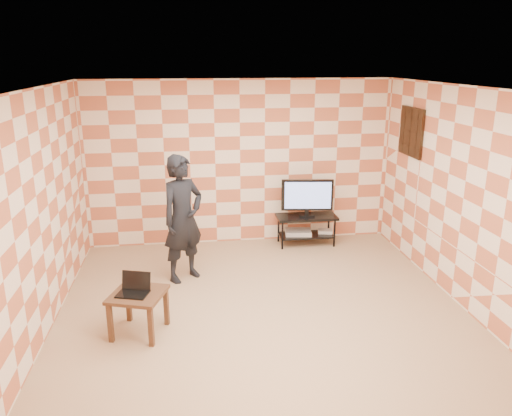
# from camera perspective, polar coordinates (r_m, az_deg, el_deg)

# --- Properties ---
(floor) EXTENTS (5.00, 5.00, 0.00)m
(floor) POSITION_cam_1_polar(r_m,az_deg,el_deg) (6.33, 0.76, -11.59)
(floor) COLOR tan
(floor) RESTS_ON ground
(wall_back) EXTENTS (5.00, 0.02, 2.70)m
(wall_back) POSITION_cam_1_polar(r_m,az_deg,el_deg) (8.22, -1.82, 5.15)
(wall_back) COLOR beige
(wall_back) RESTS_ON ground
(wall_front) EXTENTS (5.00, 0.02, 2.70)m
(wall_front) POSITION_cam_1_polar(r_m,az_deg,el_deg) (3.54, 7.03, -11.43)
(wall_front) COLOR beige
(wall_front) RESTS_ON ground
(wall_left) EXTENTS (0.02, 5.00, 2.70)m
(wall_left) POSITION_cam_1_polar(r_m,az_deg,el_deg) (5.99, -23.58, -0.77)
(wall_left) COLOR beige
(wall_left) RESTS_ON ground
(wall_right) EXTENTS (0.02, 5.00, 2.70)m
(wall_right) POSITION_cam_1_polar(r_m,az_deg,el_deg) (6.65, 22.62, 1.02)
(wall_right) COLOR beige
(wall_right) RESTS_ON ground
(ceiling) EXTENTS (5.00, 5.00, 0.02)m
(ceiling) POSITION_cam_1_polar(r_m,az_deg,el_deg) (5.58, 0.87, 13.59)
(ceiling) COLOR white
(ceiling) RESTS_ON wall_back
(wall_art) EXTENTS (0.04, 0.72, 0.72)m
(wall_art) POSITION_cam_1_polar(r_m,az_deg,el_deg) (7.87, 17.32, 8.31)
(wall_art) COLOR black
(wall_art) RESTS_ON wall_right
(tv_stand) EXTENTS (0.99, 0.45, 0.50)m
(tv_stand) POSITION_cam_1_polar(r_m,az_deg,el_deg) (8.34, 5.77, -1.76)
(tv_stand) COLOR black
(tv_stand) RESTS_ON floor
(tv) EXTENTS (0.85, 0.19, 0.61)m
(tv) POSITION_cam_1_polar(r_m,az_deg,el_deg) (8.20, 5.88, 1.38)
(tv) COLOR black
(tv) RESTS_ON tv_stand
(dvd_player) EXTENTS (0.46, 0.36, 0.07)m
(dvd_player) POSITION_cam_1_polar(r_m,az_deg,el_deg) (8.38, 4.82, -2.77)
(dvd_player) COLOR #B4B4B7
(dvd_player) RESTS_ON tv_stand
(game_console) EXTENTS (0.27, 0.22, 0.05)m
(game_console) POSITION_cam_1_polar(r_m,az_deg,el_deg) (8.50, 7.89, -2.66)
(game_console) COLOR silver
(game_console) RESTS_ON tv_stand
(side_table) EXTENTS (0.71, 0.71, 0.50)m
(side_table) POSITION_cam_1_polar(r_m,az_deg,el_deg) (5.83, -13.33, -10.20)
(side_table) COLOR #372418
(side_table) RESTS_ON floor
(laptop) EXTENTS (0.40, 0.35, 0.22)m
(laptop) POSITION_cam_1_polar(r_m,az_deg,el_deg) (5.78, -13.75, -8.95)
(laptop) COLOR black
(laptop) RESTS_ON side_table
(person) EXTENTS (0.77, 0.73, 1.78)m
(person) POSITION_cam_1_polar(r_m,az_deg,el_deg) (6.93, -8.36, -1.21)
(person) COLOR black
(person) RESTS_ON floor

